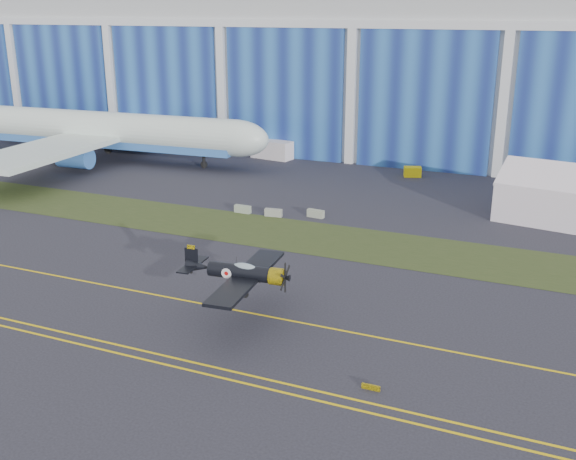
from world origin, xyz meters
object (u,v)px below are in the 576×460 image
at_px(warbird, 240,272).
at_px(tug, 413,172).
at_px(shipping_container, 272,149).
at_px(jetliner, 102,91).
at_px(tent, 569,192).

relative_size(warbird, tug, 5.11).
relative_size(shipping_container, tug, 2.75).
relative_size(jetliner, shipping_container, 9.75).
xyz_separation_m(tent, shipping_container, (-44.26, 16.62, -1.89)).
height_order(tent, tug, tent).
height_order(warbird, shipping_container, warbird).
height_order(warbird, tent, tent).
bearing_deg(shipping_container, tent, -11.74).
bearing_deg(tent, jetliner, -175.15).
distance_m(warbird, shipping_container, 58.63).
bearing_deg(warbird, jetliner, 131.34).
bearing_deg(warbird, tug, 83.30).
xyz_separation_m(warbird, tug, (1.05, 51.00, -3.27)).
xyz_separation_m(warbird, shipping_container, (-22.38, 54.13, -2.54)).
height_order(warbird, tug, warbird).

